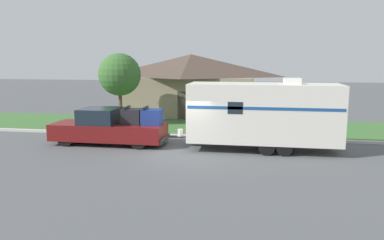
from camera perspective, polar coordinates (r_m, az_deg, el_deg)
The scene contains 8 objects.
ground_plane at distance 17.85m, azimuth -1.16°, elevation -5.14°, with size 120.00×120.00×0.00m, color #515456.
curb_strip at distance 21.43m, azimuth 0.72°, elevation -2.50°, with size 80.00×0.30×0.14m.
lawn_strip at distance 24.99m, azimuth 2.02°, elevation -0.95°, with size 80.00×7.00×0.03m.
house_across_street at distance 30.36m, azimuth -0.12°, elevation 5.59°, with size 10.64×6.57×4.83m.
pickup_truck at distance 20.15m, azimuth -12.32°, elevation -1.10°, with size 6.05×2.10×2.02m.
travel_trailer at distance 18.55m, azimuth 10.83°, elevation 1.08°, with size 8.39×2.42×3.55m.
mailbox at distance 24.31m, azimuth -16.37°, elevation 0.84°, with size 0.48×0.20×1.35m.
tree_in_yard at distance 25.78m, azimuth -10.97°, elevation 6.79°, with size 2.85×2.85×4.85m.
Camera 1 is at (3.25, -16.98, 4.42)m, focal length 35.00 mm.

